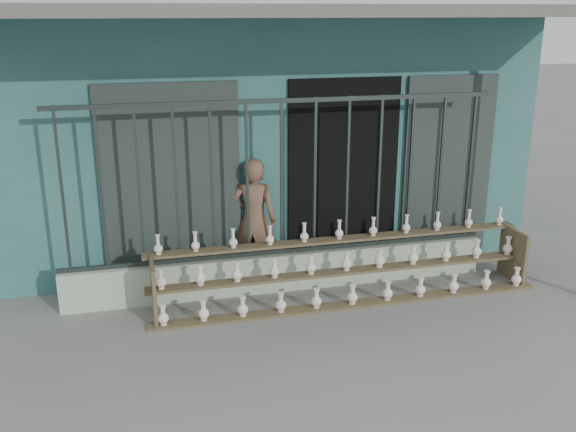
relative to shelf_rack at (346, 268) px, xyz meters
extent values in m
plane|color=slate|center=(-0.65, -0.89, -0.36)|extent=(60.00, 60.00, 0.00)
cube|color=#306763|center=(-0.65, 3.41, 1.24)|extent=(7.00, 5.00, 3.20)
cube|color=black|center=(0.25, 0.93, 0.84)|extent=(1.40, 0.12, 2.40)
cube|color=#232E2A|center=(-1.85, 0.89, 0.84)|extent=(1.60, 0.08, 2.40)
cube|color=#232E2A|center=(1.65, 0.89, 0.84)|extent=(1.20, 0.08, 2.40)
cube|color=#59544C|center=(-0.65, 0.31, 2.79)|extent=(7.40, 2.00, 0.12)
cube|color=#B6CBAE|center=(-0.65, 0.41, -0.13)|extent=(5.00, 0.20, 0.45)
cube|color=#283330|center=(-3.00, 0.41, 0.99)|extent=(0.03, 0.03, 1.80)
cube|color=#283330|center=(-2.61, 0.41, 0.99)|extent=(0.03, 0.03, 1.80)
cube|color=#283330|center=(-2.22, 0.41, 0.99)|extent=(0.03, 0.03, 1.80)
cube|color=#283330|center=(-1.83, 0.41, 0.99)|extent=(0.03, 0.03, 1.80)
cube|color=#283330|center=(-1.44, 0.41, 0.99)|extent=(0.03, 0.03, 1.80)
cube|color=#283330|center=(-1.04, 0.41, 0.99)|extent=(0.03, 0.03, 1.80)
cube|color=#283330|center=(-0.65, 0.41, 0.99)|extent=(0.03, 0.03, 1.80)
cube|color=#283330|center=(-0.26, 0.41, 0.99)|extent=(0.03, 0.03, 1.80)
cube|color=#283330|center=(0.13, 0.41, 0.99)|extent=(0.03, 0.03, 1.80)
cube|color=#283330|center=(0.52, 0.41, 0.99)|extent=(0.03, 0.03, 1.80)
cube|color=#283330|center=(0.91, 0.41, 0.99)|extent=(0.03, 0.03, 1.80)
cube|color=#283330|center=(1.31, 0.41, 0.99)|extent=(0.03, 0.03, 1.80)
cube|color=#283330|center=(1.70, 0.41, 0.99)|extent=(0.03, 0.03, 1.80)
cube|color=#283330|center=(-0.65, 0.41, 1.86)|extent=(5.00, 0.04, 0.05)
cube|color=#283330|center=(-0.65, 0.41, 0.12)|extent=(5.00, 0.04, 0.05)
cube|color=brown|center=(0.00, -0.24, -0.34)|extent=(4.50, 0.18, 0.03)
cube|color=brown|center=(0.00, 0.01, -0.04)|extent=(4.50, 0.18, 0.03)
cube|color=brown|center=(0.00, 0.26, 0.26)|extent=(4.50, 0.18, 0.03)
cube|color=brown|center=(-2.15, 0.01, -0.04)|extent=(0.04, 0.55, 0.64)
cube|color=brown|center=(2.15, 0.01, -0.04)|extent=(0.04, 0.55, 0.64)
imported|color=brown|center=(-0.90, 0.79, 0.40)|extent=(0.65, 0.55, 1.52)
camera|label=1|loc=(-2.29, -6.39, 2.79)|focal=40.00mm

